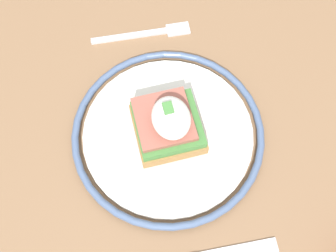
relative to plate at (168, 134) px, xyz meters
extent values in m
plane|color=#B2ADA3|center=(0.01, -0.04, -0.75)|extent=(6.00, 6.00, 0.00)
cube|color=#846042|center=(0.01, -0.04, -0.02)|extent=(1.16, 0.87, 0.03)
cylinder|color=silver|center=(0.00, 0.00, 0.00)|extent=(0.24, 0.24, 0.01)
torus|color=slate|center=(0.00, 0.00, 0.00)|extent=(0.27, 0.27, 0.01)
cube|color=#9E703D|center=(0.00, 0.00, 0.02)|extent=(0.09, 0.09, 0.02)
cube|color=#427A38|center=(0.00, 0.00, 0.03)|extent=(0.08, 0.08, 0.01)
cube|color=#9E5647|center=(0.00, 0.00, 0.04)|extent=(0.08, 0.07, 0.01)
ellipsoid|color=white|center=(0.00, 0.00, 0.06)|extent=(0.06, 0.05, 0.03)
cube|color=#47843D|center=(0.00, 0.00, 0.08)|extent=(0.02, 0.01, 0.00)
cube|color=silver|center=(-0.18, -0.02, -0.01)|extent=(0.02, 0.12, 0.00)
cube|color=silver|center=(-0.17, 0.06, -0.01)|extent=(0.02, 0.04, 0.00)
camera|label=1|loc=(0.22, -0.05, 0.54)|focal=45.00mm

